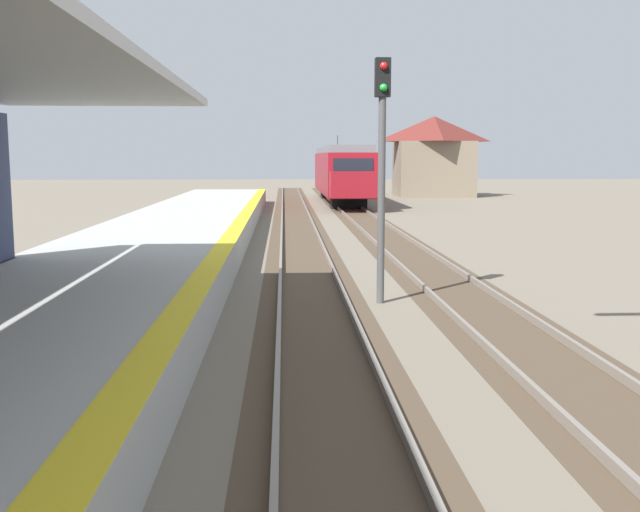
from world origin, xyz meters
name	(u,v)px	position (x,y,z in m)	size (l,w,h in m)	color
station_platform	(63,316)	(-2.50, 16.00, 0.45)	(5.00, 80.00, 0.91)	#A8A8A3
track_pair_nearest_platform	(311,294)	(1.90, 20.00, 0.05)	(2.34, 120.00, 0.16)	#4C3D2D
track_pair_middle	(459,293)	(5.30, 20.00, 0.05)	(2.34, 120.00, 0.16)	#4C3D2D
approaching_train	(342,171)	(5.30, 55.01, 2.18)	(2.93, 19.60, 4.76)	maroon
rail_signal_post	(382,155)	(3.37, 19.16, 3.19)	(0.32, 0.34, 5.20)	#4C4C4C
distant_trackside_house	(434,155)	(13.35, 62.94, 3.34)	(6.60, 5.28, 6.40)	#7F705B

